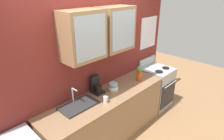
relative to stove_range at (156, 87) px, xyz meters
The scene contains 9 objects.
ground_plane 1.60m from the stove_range, behind, with size 10.00×10.00×0.00m, color #936B47.
back_wall_unit 1.84m from the stove_range, 168.30° to the left, with size 3.88×0.46×2.56m.
counter 1.53m from the stove_range, behind, with size 2.38×0.64×0.90m.
stove_range is the anchor object (origin of this frame).
sink_faucet 2.10m from the stove_range, behind, with size 0.56×0.33×0.26m.
bowl_stack 1.45m from the stove_range, behind, with size 0.17×0.17×0.14m.
vase 0.94m from the stove_range, behind, with size 0.10×0.10×0.29m.
cup_near_sink 1.78m from the stove_range, behind, with size 0.11×0.07×0.10m.
coffee_maker 1.69m from the stove_range, behind, with size 0.17×0.20×0.29m.
Camera 1 is at (-1.91, -1.93, 2.52)m, focal length 30.93 mm.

